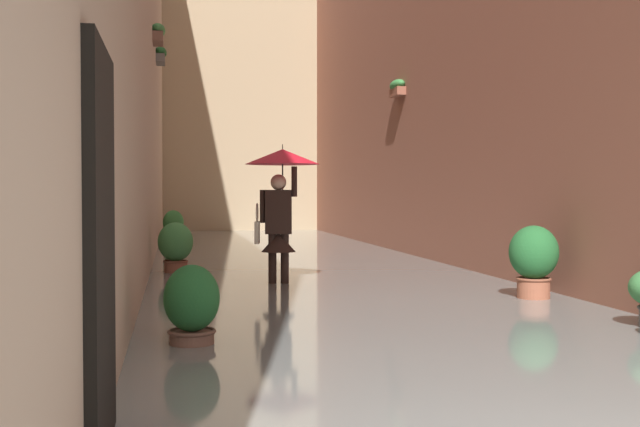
{
  "coord_description": "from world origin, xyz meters",
  "views": [
    {
      "loc": [
        2.27,
        2.43,
        1.46
      ],
      "look_at": [
        0.31,
        -8.2,
        1.17
      ],
      "focal_mm": 44.41,
      "sensor_mm": 36.0,
      "label": 1
    }
  ],
  "objects_px": {
    "person_wading": "(281,186)",
    "potted_plant_near_right": "(173,228)",
    "potted_plant_mid_left": "(534,261)",
    "potted_plant_far_right": "(192,309)",
    "potted_plant_mid_right": "(176,247)"
  },
  "relations": [
    {
      "from": "person_wading",
      "to": "potted_plant_near_right",
      "type": "xyz_separation_m",
      "value": [
        1.55,
        -9.33,
        -1.01
      ]
    },
    {
      "from": "potted_plant_far_right",
      "to": "potted_plant_near_right",
      "type": "distance_m",
      "value": 13.75
    },
    {
      "from": "potted_plant_far_right",
      "to": "potted_plant_mid_left",
      "type": "relative_size",
      "value": 0.79
    },
    {
      "from": "person_wading",
      "to": "potted_plant_mid_right",
      "type": "bearing_deg",
      "value": -51.56
    },
    {
      "from": "potted_plant_far_right",
      "to": "potted_plant_mid_right",
      "type": "bearing_deg",
      "value": -88.8
    },
    {
      "from": "person_wading",
      "to": "potted_plant_mid_left",
      "type": "relative_size",
      "value": 2.06
    },
    {
      "from": "person_wading",
      "to": "potted_plant_near_right",
      "type": "bearing_deg",
      "value": -80.56
    },
    {
      "from": "person_wading",
      "to": "potted_plant_mid_left",
      "type": "xyz_separation_m",
      "value": [
        -2.91,
        2.17,
        -0.94
      ]
    },
    {
      "from": "potted_plant_mid_left",
      "to": "potted_plant_near_right",
      "type": "relative_size",
      "value": 1.05
    },
    {
      "from": "potted_plant_mid_right",
      "to": "potted_plant_mid_left",
      "type": "distance_m",
      "value": 6.01
    },
    {
      "from": "potted_plant_near_right",
      "to": "potted_plant_mid_left",
      "type": "bearing_deg",
      "value": 111.2
    },
    {
      "from": "person_wading",
      "to": "potted_plant_mid_right",
      "type": "relative_size",
      "value": 2.24
    },
    {
      "from": "potted_plant_far_right",
      "to": "potted_plant_mid_left",
      "type": "bearing_deg",
      "value": -152.31
    },
    {
      "from": "potted_plant_far_right",
      "to": "potted_plant_near_right",
      "type": "bearing_deg",
      "value": -89.26
    },
    {
      "from": "person_wading",
      "to": "potted_plant_mid_left",
      "type": "height_order",
      "value": "person_wading"
    }
  ]
}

